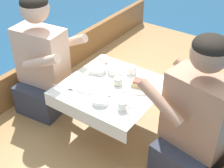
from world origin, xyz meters
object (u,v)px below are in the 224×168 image
(coffee_cup_starboard, at_px, (103,59))
(sandwich, at_px, (140,83))
(coffee_cup_center, at_px, (131,70))
(tin_can, at_px, (118,81))
(coffee_cup_port, at_px, (122,105))
(person_port, at_px, (43,65))
(person_starboard, at_px, (195,123))

(coffee_cup_starboard, bearing_deg, sandwich, -17.71)
(coffee_cup_center, bearing_deg, sandwich, -39.17)
(sandwich, bearing_deg, tin_can, -157.09)
(coffee_cup_center, distance_m, tin_can, 0.18)
(coffee_cup_port, relative_size, coffee_cup_center, 0.89)
(person_port, relative_size, coffee_cup_center, 9.54)
(coffee_cup_starboard, distance_m, tin_can, 0.34)
(coffee_cup_starboard, bearing_deg, person_starboard, -16.18)
(coffee_cup_port, height_order, tin_can, coffee_cup_port)
(sandwich, height_order, coffee_cup_center, coffee_cup_center)
(coffee_cup_starboard, bearing_deg, person_port, -142.83)
(person_port, relative_size, sandwich, 7.63)
(person_port, relative_size, person_starboard, 0.98)
(person_port, distance_m, tin_can, 0.68)
(person_starboard, distance_m, coffee_cup_center, 0.67)
(sandwich, bearing_deg, coffee_cup_starboard, 162.29)
(person_starboard, distance_m, tin_can, 0.63)
(coffee_cup_center, relative_size, tin_can, 1.57)
(person_port, distance_m, coffee_cup_starboard, 0.49)
(person_starboard, distance_m, coffee_cup_port, 0.47)
(sandwich, relative_size, coffee_cup_center, 1.25)
(person_port, xyz_separation_m, coffee_cup_center, (0.67, 0.28, 0.05))
(sandwich, bearing_deg, person_starboard, -14.78)
(coffee_cup_port, xyz_separation_m, coffee_cup_center, (-0.18, 0.40, -0.00))
(coffee_cup_starboard, bearing_deg, coffee_cup_port, -42.28)
(person_port, distance_m, coffee_cup_port, 0.86)
(person_port, bearing_deg, person_starboard, -5.47)
(person_starboard, bearing_deg, coffee_cup_port, 29.69)
(person_port, height_order, coffee_cup_starboard, person_port)
(coffee_cup_port, bearing_deg, person_starboard, 19.58)
(sandwich, bearing_deg, coffee_cup_center, 140.83)
(person_port, bearing_deg, coffee_cup_center, 15.98)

